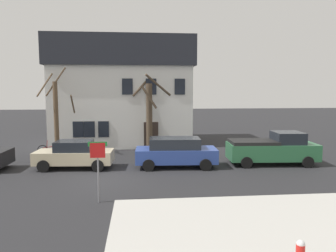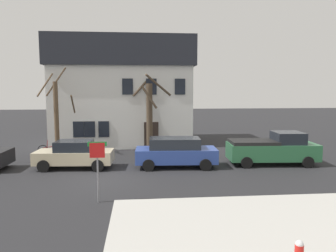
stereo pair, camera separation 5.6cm
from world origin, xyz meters
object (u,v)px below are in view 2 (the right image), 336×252
Objects in this scene: street_sign_pole at (97,160)px; car_beige_sedan at (74,155)px; tree_bare_mid at (150,113)px; pickup_truck_green at (273,149)px; car_blue_wagon at (176,152)px; bicycle_leaning at (51,150)px; tree_bare_near at (57,114)px; building_main at (123,91)px.

car_beige_sedan is at bearing 109.36° from street_sign_pole.
pickup_truck_green is (7.37, -4.82, -1.89)m from tree_bare_mid.
car_blue_wagon is 1.93× the size of street_sign_pole.
tree_bare_mid is at bearing 45.98° from car_beige_sedan.
pickup_truck_green is at bearing -16.38° from bicycle_leaning.
bicycle_leaning is at bearing 120.73° from car_beige_sedan.
car_beige_sedan is at bearing -134.02° from tree_bare_mid.
tree_bare_near is 0.99× the size of tree_bare_mid.
tree_bare_near is 9.33m from car_blue_wagon.
tree_bare_near is at bearing 19.93° from bicycle_leaning.
street_sign_pole is (4.06, -10.24, -1.10)m from tree_bare_near.
tree_bare_mid is at bearing 76.89° from street_sign_pole.
pickup_truck_green is at bearing 1.76° from car_blue_wagon.
tree_bare_near reaches higher than car_blue_wagon.
car_blue_wagon is at bearing 55.88° from street_sign_pole.
tree_bare_mid is at bearing -63.45° from building_main.
car_blue_wagon is at bearing -74.91° from tree_bare_mid.
building_main is 6.58× the size of bicycle_leaning.
building_main is 6.62m from tree_bare_near.
car_beige_sedan is 5.92m from car_blue_wagon.
tree_bare_mid is 1.38× the size of car_beige_sedan.
tree_bare_mid reaches higher than car_blue_wagon.
car_beige_sedan is (-4.57, -4.72, -2.04)m from tree_bare_mid.
building_main reaches higher than car_blue_wagon.
street_sign_pole is at bearing -91.39° from building_main.
car_beige_sedan is at bearing -105.26° from building_main.
tree_bare_mid is at bearing 105.09° from car_blue_wagon.
tree_bare_mid reaches higher than street_sign_pole.
building_main is 2.55× the size of car_beige_sedan.
building_main is 10.50m from car_blue_wagon.
tree_bare_near is 5.16m from car_beige_sedan.
car_blue_wagon is at bearing -178.24° from pickup_truck_green.
pickup_truck_green is at bearing -43.68° from building_main.
pickup_truck_green is at bearing -17.57° from tree_bare_near.
building_main is at bearing 44.58° from bicycle_leaning.
building_main is at bearing 46.49° from tree_bare_near.
building_main is at bearing 136.32° from pickup_truck_green.
tree_bare_near is at bearing -176.37° from tree_bare_mid.
car_beige_sedan is 4.83m from bicycle_leaning.
tree_bare_near reaches higher than pickup_truck_green.
tree_bare_mid is 7.47m from bicycle_leaning.
car_beige_sedan is at bearing 177.29° from car_blue_wagon.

